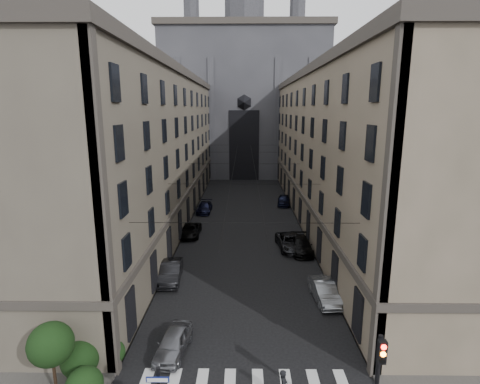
{
  "coord_description": "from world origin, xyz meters",
  "views": [
    {
      "loc": [
        -0.03,
        -11.7,
        14.24
      ],
      "look_at": [
        -0.28,
        12.06,
        8.96
      ],
      "focal_mm": 28.0,
      "sensor_mm": 36.0,
      "label": 1
    }
  ],
  "objects_px": {
    "traffic_light_right": "(378,377)",
    "car_right_midfar": "(301,245)",
    "car_left_midnear": "(171,272)",
    "car_right_far": "(284,200)",
    "car_left_far": "(204,207)",
    "car_right_midnear": "(290,242)",
    "car_left_midfar": "(190,230)",
    "car_right_near": "(324,291)",
    "car_left_near": "(173,342)",
    "gothic_tower": "(244,93)"
  },
  "relations": [
    {
      "from": "traffic_light_right",
      "to": "car_right_midfar",
      "type": "height_order",
      "value": "traffic_light_right"
    },
    {
      "from": "car_left_midnear",
      "to": "car_right_midfar",
      "type": "distance_m",
      "value": 13.71
    },
    {
      "from": "car_right_midfar",
      "to": "car_right_far",
      "type": "height_order",
      "value": "car_right_far"
    },
    {
      "from": "car_left_far",
      "to": "car_right_midnear",
      "type": "height_order",
      "value": "car_right_midnear"
    },
    {
      "from": "car_left_midfar",
      "to": "car_left_midnear",
      "type": "bearing_deg",
      "value": -89.83
    },
    {
      "from": "car_right_near",
      "to": "car_right_midfar",
      "type": "relative_size",
      "value": 0.9
    },
    {
      "from": "car_left_near",
      "to": "car_left_midfar",
      "type": "distance_m",
      "value": 21.22
    },
    {
      "from": "car_left_far",
      "to": "car_right_midfar",
      "type": "relative_size",
      "value": 0.95
    },
    {
      "from": "car_left_far",
      "to": "car_right_midnear",
      "type": "xyz_separation_m",
      "value": [
        10.39,
        -14.04,
        0.05
      ]
    },
    {
      "from": "car_right_midfar",
      "to": "car_right_far",
      "type": "xyz_separation_m",
      "value": [
        0.2,
        19.04,
        0.06
      ]
    },
    {
      "from": "car_left_far",
      "to": "car_right_near",
      "type": "xyz_separation_m",
      "value": [
        11.68,
        -24.76,
        0.05
      ]
    },
    {
      "from": "car_left_far",
      "to": "traffic_light_right",
      "type": "bearing_deg",
      "value": -71.52
    },
    {
      "from": "car_left_far",
      "to": "car_right_near",
      "type": "relative_size",
      "value": 1.06
    },
    {
      "from": "car_right_near",
      "to": "car_right_midnear",
      "type": "relative_size",
      "value": 0.84
    },
    {
      "from": "car_right_midnear",
      "to": "car_right_midfar",
      "type": "height_order",
      "value": "car_right_midnear"
    },
    {
      "from": "gothic_tower",
      "to": "car_left_near",
      "type": "xyz_separation_m",
      "value": [
        -4.2,
        -66.96,
        -17.11
      ]
    },
    {
      "from": "gothic_tower",
      "to": "car_left_near",
      "type": "height_order",
      "value": "gothic_tower"
    },
    {
      "from": "car_right_far",
      "to": "car_right_midfar",
      "type": "bearing_deg",
      "value": -83.56
    },
    {
      "from": "car_left_far",
      "to": "car_right_far",
      "type": "distance_m",
      "value": 12.32
    },
    {
      "from": "car_right_midfar",
      "to": "car_left_midnear",
      "type": "bearing_deg",
      "value": -151.07
    },
    {
      "from": "car_left_near",
      "to": "car_left_midfar",
      "type": "xyz_separation_m",
      "value": [
        -2.0,
        21.12,
        -0.01
      ]
    },
    {
      "from": "gothic_tower",
      "to": "car_right_midnear",
      "type": "relative_size",
      "value": 10.87
    },
    {
      "from": "gothic_tower",
      "to": "traffic_light_right",
      "type": "bearing_deg",
      "value": -85.62
    },
    {
      "from": "traffic_light_right",
      "to": "car_left_midfar",
      "type": "height_order",
      "value": "traffic_light_right"
    },
    {
      "from": "car_left_far",
      "to": "car_right_midnear",
      "type": "relative_size",
      "value": 0.89
    },
    {
      "from": "car_left_near",
      "to": "car_right_far",
      "type": "relative_size",
      "value": 0.88
    },
    {
      "from": "traffic_light_right",
      "to": "car_left_far",
      "type": "bearing_deg",
      "value": 106.72
    },
    {
      "from": "gothic_tower",
      "to": "car_right_midnear",
      "type": "bearing_deg",
      "value": -84.49
    },
    {
      "from": "car_right_midfar",
      "to": "car_left_far",
      "type": "bearing_deg",
      "value": 127.67
    },
    {
      "from": "car_right_midfar",
      "to": "car_right_midnear",
      "type": "bearing_deg",
      "value": 139.31
    },
    {
      "from": "car_left_midfar",
      "to": "car_left_far",
      "type": "xyz_separation_m",
      "value": [
        0.62,
        10.02,
        0.01
      ]
    },
    {
      "from": "gothic_tower",
      "to": "car_right_far",
      "type": "distance_m",
      "value": 36.48
    },
    {
      "from": "car_left_midnear",
      "to": "car_right_far",
      "type": "bearing_deg",
      "value": 60.41
    },
    {
      "from": "car_left_near",
      "to": "car_right_far",
      "type": "height_order",
      "value": "car_right_far"
    },
    {
      "from": "traffic_light_right",
      "to": "car_right_midnear",
      "type": "bearing_deg",
      "value": 91.96
    },
    {
      "from": "car_right_midnear",
      "to": "car_right_far",
      "type": "distance_m",
      "value": 18.19
    },
    {
      "from": "car_left_near",
      "to": "car_left_far",
      "type": "xyz_separation_m",
      "value": [
        -1.38,
        31.14,
        0.0
      ]
    },
    {
      "from": "car_left_midfar",
      "to": "car_right_near",
      "type": "relative_size",
      "value": 1.09
    },
    {
      "from": "gothic_tower",
      "to": "traffic_light_right",
      "type": "xyz_separation_m",
      "value": [
        5.6,
        -73.04,
        -14.51
      ]
    },
    {
      "from": "car_left_near",
      "to": "car_left_far",
      "type": "distance_m",
      "value": 31.17
    },
    {
      "from": "car_left_far",
      "to": "car_left_midfar",
      "type": "bearing_deg",
      "value": -91.79
    },
    {
      "from": "car_left_midfar",
      "to": "car_right_midnear",
      "type": "height_order",
      "value": "car_right_midnear"
    },
    {
      "from": "gothic_tower",
      "to": "car_right_midfar",
      "type": "distance_m",
      "value": 53.86
    },
    {
      "from": "gothic_tower",
      "to": "car_left_far",
      "type": "relative_size",
      "value": 12.22
    },
    {
      "from": "gothic_tower",
      "to": "car_right_near",
      "type": "distance_m",
      "value": 63.23
    },
    {
      "from": "gothic_tower",
      "to": "car_left_near",
      "type": "bearing_deg",
      "value": -93.59
    },
    {
      "from": "car_left_midnear",
      "to": "car_left_far",
      "type": "xyz_separation_m",
      "value": [
        0.62,
        21.5,
        -0.1
      ]
    },
    {
      "from": "car_left_near",
      "to": "car_right_near",
      "type": "bearing_deg",
      "value": 39.34
    },
    {
      "from": "car_left_near",
      "to": "car_left_midnear",
      "type": "distance_m",
      "value": 9.85
    },
    {
      "from": "traffic_light_right",
      "to": "car_right_midnear",
      "type": "relative_size",
      "value": 0.97
    }
  ]
}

